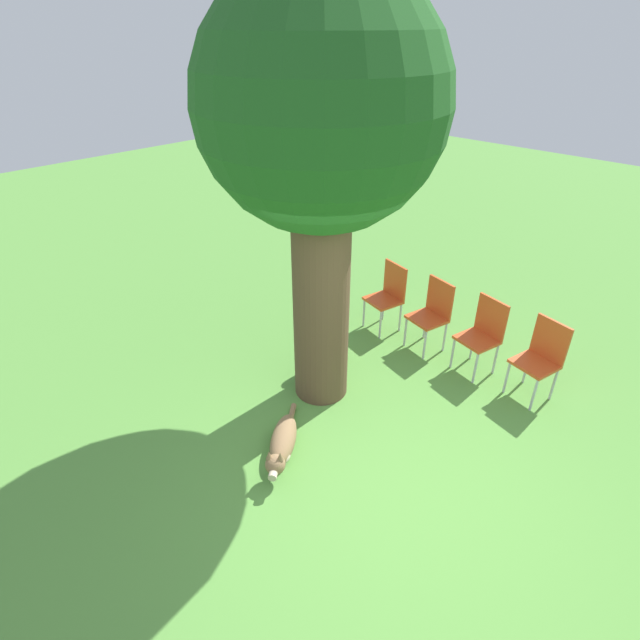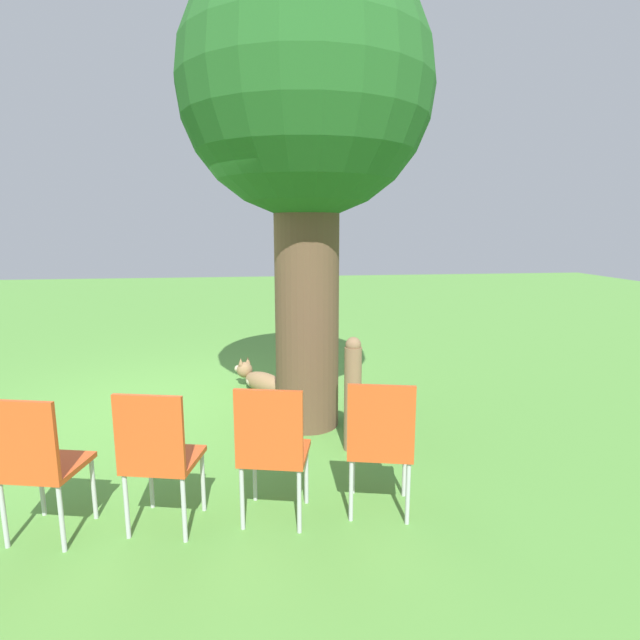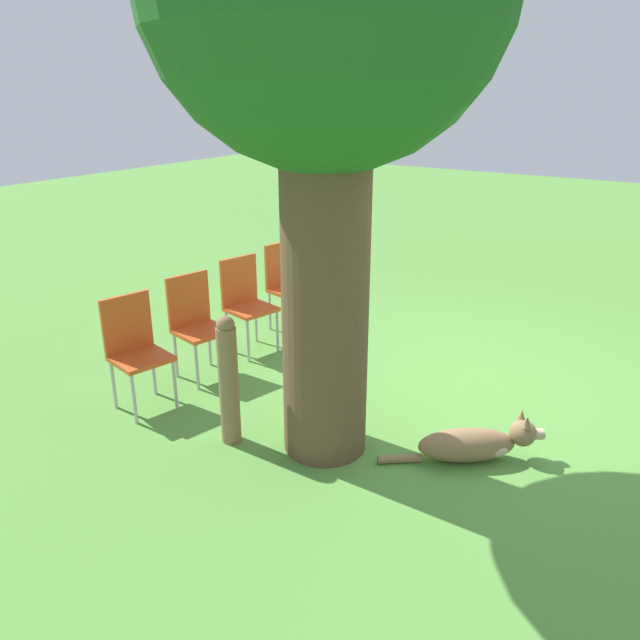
# 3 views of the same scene
# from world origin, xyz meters

# --- Properties ---
(ground_plane) EXTENTS (30.00, 30.00, 0.00)m
(ground_plane) POSITION_xyz_m (0.00, 0.00, 0.00)
(ground_plane) COLOR #56933D
(oak_tree) EXTENTS (2.32, 2.32, 4.38)m
(oak_tree) POSITION_xyz_m (0.48, 1.38, 3.08)
(oak_tree) COLOR brown
(oak_tree) RESTS_ON ground_plane
(dog) EXTENTS (1.02, 0.81, 0.37)m
(dog) POSITION_xyz_m (-0.56, 0.94, 0.14)
(dog) COLOR olive
(dog) RESTS_ON ground_plane
(fence_post) EXTENTS (0.15, 0.15, 1.04)m
(fence_post) POSITION_xyz_m (1.14, 1.72, 0.53)
(fence_post) COLOR #846647
(fence_post) RESTS_ON ground_plane
(red_chair_0) EXTENTS (0.51, 0.53, 0.98)m
(red_chair_0) POSITION_xyz_m (2.19, -0.49, 0.56)
(red_chair_0) COLOR #D14C1E
(red_chair_0) RESTS_ON ground_plane
(red_chair_1) EXTENTS (0.51, 0.53, 0.98)m
(red_chair_1) POSITION_xyz_m (2.19, 0.24, 0.56)
(red_chair_1) COLOR #D14C1E
(red_chair_1) RESTS_ON ground_plane
(red_chair_2) EXTENTS (0.51, 0.53, 0.98)m
(red_chair_2) POSITION_xyz_m (2.19, 0.97, 0.56)
(red_chair_2) COLOR #D14C1E
(red_chair_2) RESTS_ON ground_plane
(red_chair_3) EXTENTS (0.51, 0.53, 0.98)m
(red_chair_3) POSITION_xyz_m (2.18, 1.70, 0.56)
(red_chair_3) COLOR #D14C1E
(red_chair_3) RESTS_ON ground_plane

